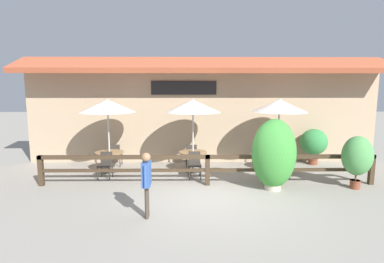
% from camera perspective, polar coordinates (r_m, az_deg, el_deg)
% --- Properties ---
extents(ground_plane, '(60.00, 60.00, 0.00)m').
position_cam_1_polar(ground_plane, '(8.50, 3.41, -12.35)').
color(ground_plane, gray).
extents(building_facade, '(14.28, 1.49, 4.23)m').
position_cam_1_polar(building_facade, '(12.08, 2.07, 4.35)').
color(building_facade, tan).
rests_on(building_facade, ground).
extents(patio_railing, '(10.40, 0.14, 0.95)m').
position_cam_1_polar(patio_railing, '(9.29, 2.97, -6.05)').
color(patio_railing, '#3D2D1E').
rests_on(patio_railing, ground).
extents(patio_umbrella_near, '(1.96, 1.96, 2.63)m').
position_cam_1_polar(patio_umbrella_near, '(10.93, -15.79, 4.68)').
color(patio_umbrella_near, '#B7B2A8').
rests_on(patio_umbrella_near, ground).
extents(dining_table_near, '(0.99, 0.99, 0.73)m').
position_cam_1_polar(dining_table_near, '(11.17, -15.43, -4.48)').
color(dining_table_near, olive).
rests_on(dining_table_near, ground).
extents(chair_near_streetside, '(0.44, 0.44, 0.87)m').
position_cam_1_polar(chair_near_streetside, '(10.47, -16.15, -5.88)').
color(chair_near_streetside, '#332D28').
rests_on(chair_near_streetside, ground).
extents(chair_near_wallside, '(0.43, 0.43, 0.87)m').
position_cam_1_polar(chair_near_wallside, '(11.90, -14.38, -4.12)').
color(chair_near_wallside, '#332D28').
rests_on(chair_near_wallside, ground).
extents(patio_umbrella_middle, '(1.96, 1.96, 2.63)m').
position_cam_1_polar(patio_umbrella_middle, '(10.53, 0.19, 4.87)').
color(patio_umbrella_middle, '#B7B2A8').
rests_on(patio_umbrella_middle, ground).
extents(dining_table_middle, '(0.99, 0.99, 0.73)m').
position_cam_1_polar(dining_table_middle, '(10.79, 0.19, -4.63)').
color(dining_table_middle, olive).
rests_on(dining_table_middle, ground).
extents(chair_middle_streetside, '(0.44, 0.44, 0.87)m').
position_cam_1_polar(chair_middle_streetside, '(10.10, 0.50, -6.06)').
color(chair_middle_streetside, '#332D28').
rests_on(chair_middle_streetside, ground).
extents(chair_middle_wallside, '(0.44, 0.44, 0.87)m').
position_cam_1_polar(chair_middle_wallside, '(11.51, -0.12, -4.27)').
color(chair_middle_wallside, '#332D28').
rests_on(chair_middle_wallside, ground).
extents(patio_umbrella_far, '(1.96, 1.96, 2.63)m').
position_cam_1_polar(patio_umbrella_far, '(11.11, 16.31, 4.71)').
color(patio_umbrella_far, '#B7B2A8').
rests_on(patio_umbrella_far, ground).
extents(dining_table_far, '(0.99, 0.99, 0.73)m').
position_cam_1_polar(dining_table_far, '(11.35, 15.95, -4.30)').
color(dining_table_far, olive).
rests_on(dining_table_far, ground).
extents(chair_far_streetside, '(0.45, 0.45, 0.87)m').
position_cam_1_polar(chair_far_streetside, '(10.64, 16.86, -5.68)').
color(chair_far_streetside, '#332D28').
rests_on(chair_far_streetside, ground).
extents(chair_far_wallside, '(0.51, 0.51, 0.87)m').
position_cam_1_polar(chair_far_wallside, '(12.11, 15.14, -3.94)').
color(chair_far_wallside, '#332D28').
rests_on(chair_far_wallside, ground).
extents(potted_plant_tall_tropical, '(0.89, 0.80, 1.60)m').
position_cam_1_polar(potted_plant_tall_tropical, '(10.15, 28.96, -4.20)').
color(potted_plant_tall_tropical, brown).
rests_on(potted_plant_tall_tropical, ground).
extents(potted_plant_small_flowering, '(1.28, 1.15, 2.12)m').
position_cam_1_polar(potted_plant_small_flowering, '(9.11, 15.32, -4.18)').
color(potted_plant_small_flowering, '#B7AD99').
rests_on(potted_plant_small_flowering, ground).
extents(potted_plant_entrance_palm, '(1.04, 0.94, 1.41)m').
position_cam_1_polar(potted_plant_entrance_palm, '(12.68, 22.19, -1.98)').
color(potted_plant_entrance_palm, brown).
rests_on(potted_plant_entrance_palm, ground).
extents(pedestrian, '(0.21, 0.55, 1.54)m').
position_cam_1_polar(pedestrian, '(7.00, -8.68, -8.46)').
color(pedestrian, '#42382D').
rests_on(pedestrian, ground).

